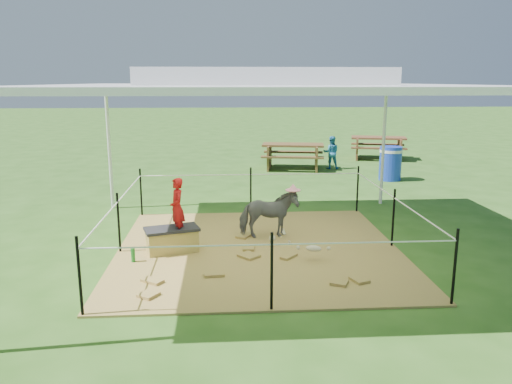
{
  "coord_description": "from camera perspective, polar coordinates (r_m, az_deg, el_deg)",
  "views": [
    {
      "loc": [
        -0.55,
        -7.82,
        2.74
      ],
      "look_at": [
        0.0,
        0.6,
        0.85
      ],
      "focal_mm": 35.0,
      "sensor_mm": 36.0,
      "label": 1
    }
  ],
  "objects": [
    {
      "name": "pony",
      "position": [
        8.73,
        1.45,
        -2.55
      ],
      "size": [
        1.05,
        0.56,
        0.85
      ],
      "primitive_type": "imported",
      "rotation": [
        0.0,
        0.0,
        1.67
      ],
      "color": "#49494D",
      "rests_on": "hay_patch"
    },
    {
      "name": "pink_hat",
      "position": [
        8.62,
        1.47,
        0.57
      ],
      "size": [
        0.26,
        0.26,
        0.12
      ],
      "primitive_type": "cylinder",
      "color": "pink",
      "rests_on": "pony"
    },
    {
      "name": "green_bottle",
      "position": [
        7.89,
        -13.87,
        -6.99
      ],
      "size": [
        0.08,
        0.08,
        0.22
      ],
      "primitive_type": "cylinder",
      "rotation": [
        0.0,
        0.0,
        0.3
      ],
      "color": "#1A7824",
      "rests_on": "hay_patch"
    },
    {
      "name": "rope_fence",
      "position": [
        8.12,
        0.28,
        -2.35
      ],
      "size": [
        4.54,
        4.54,
        1.0
      ],
      "color": "black",
      "rests_on": "ground"
    },
    {
      "name": "woman",
      "position": [
        8.03,
        -9.03,
        -1.08
      ],
      "size": [
        0.32,
        0.4,
        0.95
      ],
      "primitive_type": "imported",
      "rotation": [
        0.0,
        0.0,
        -1.27
      ],
      "color": "red",
      "rests_on": "straw_bale"
    },
    {
      "name": "picnic_table_near",
      "position": [
        15.86,
        4.22,
        4.08
      ],
      "size": [
        2.11,
        1.68,
        0.8
      ],
      "primitive_type": "cube",
      "rotation": [
        0.0,
        0.0,
        -0.16
      ],
      "color": "#53381C",
      "rests_on": "ground"
    },
    {
      "name": "dark_cloth",
      "position": [
        8.16,
        -9.62,
        -4.19
      ],
      "size": [
        0.94,
        0.67,
        0.04
      ],
      "primitive_type": "cube",
      "rotation": [
        0.0,
        0.0,
        0.3
      ],
      "color": "black",
      "rests_on": "straw_bale"
    },
    {
      "name": "canopy_tent",
      "position": [
        7.84,
        0.29,
        12.27
      ],
      "size": [
        6.3,
        6.3,
        2.9
      ],
      "color": "silver",
      "rests_on": "ground"
    },
    {
      "name": "picnic_table_far",
      "position": [
        18.4,
        13.77,
        4.92
      ],
      "size": [
        2.18,
        1.8,
        0.79
      ],
      "primitive_type": "cube",
      "rotation": [
        0.0,
        0.0,
        -0.26
      ],
      "color": "brown",
      "rests_on": "ground"
    },
    {
      "name": "straw_bale",
      "position": [
        8.22,
        -9.57,
        -5.52
      ],
      "size": [
        0.88,
        0.61,
        0.35
      ],
      "primitive_type": "cube",
      "rotation": [
        0.0,
        0.0,
        0.3
      ],
      "color": "#A7873D",
      "rests_on": "hay_patch"
    },
    {
      "name": "trash_barrel",
      "position": [
        14.49,
        15.1,
        3.18
      ],
      "size": [
        0.71,
        0.71,
        0.95
      ],
      "primitive_type": "cylinder",
      "rotation": [
        0.0,
        0.0,
        -0.19
      ],
      "color": "#1938BD",
      "rests_on": "ground"
    },
    {
      "name": "hay_patch",
      "position": [
        8.3,
        0.27,
        -6.54
      ],
      "size": [
        4.6,
        4.6,
        0.03
      ],
      "primitive_type": "cube",
      "color": "brown",
      "rests_on": "ground"
    },
    {
      "name": "ground",
      "position": [
        8.31,
        0.27,
        -6.64
      ],
      "size": [
        90.0,
        90.0,
        0.0
      ],
      "primitive_type": "plane",
      "color": "#2D5919",
      "rests_on": "ground"
    },
    {
      "name": "distant_person",
      "position": [
        16.0,
        8.59,
        4.48
      ],
      "size": [
        0.55,
        0.46,
        1.04
      ],
      "primitive_type": "imported",
      "rotation": [
        0.0,
        0.0,
        3.01
      ],
      "color": "teal",
      "rests_on": "ground"
    },
    {
      "name": "foal",
      "position": [
        7.75,
        6.6,
        -6.25
      ],
      "size": [
        0.86,
        0.63,
        0.43
      ],
      "primitive_type": null,
      "rotation": [
        0.0,
        0.0,
        -0.29
      ],
      "color": "beige",
      "rests_on": "hay_patch"
    }
  ]
}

